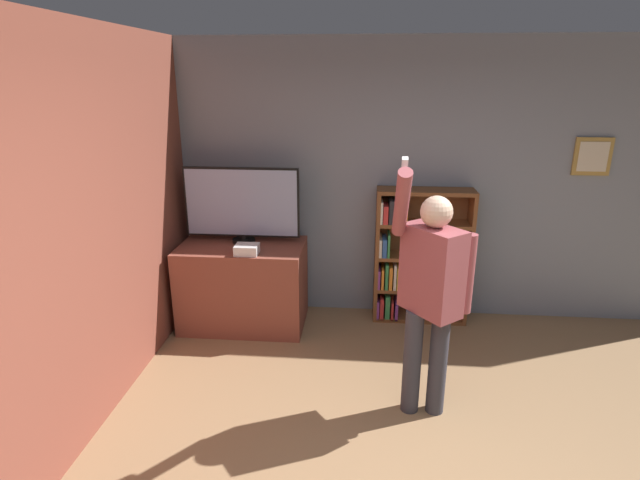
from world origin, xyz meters
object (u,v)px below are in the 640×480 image
bookshelf (413,256)px  person (431,289)px  game_console (247,249)px  television (242,204)px

bookshelf → person: size_ratio=0.70×
game_console → television: bearing=108.0°
game_console → person: size_ratio=0.11×
person → game_console: bearing=-163.0°
television → game_console: 0.48m
television → bookshelf: size_ratio=0.82×
television → game_console: bearing=-72.0°
television → person: 2.10m
television → bookshelf: 1.74m
bookshelf → person: 1.53m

